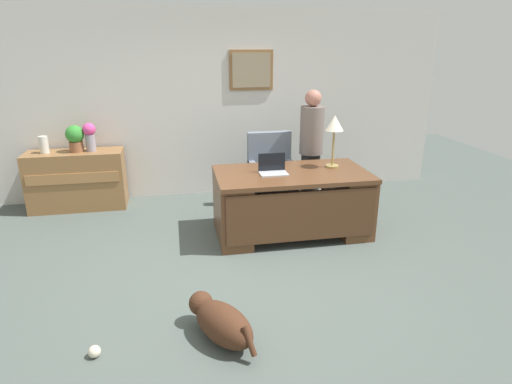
{
  "coord_description": "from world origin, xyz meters",
  "views": [
    {
      "loc": [
        -0.58,
        -3.84,
        2.21
      ],
      "look_at": [
        0.21,
        0.3,
        0.75
      ],
      "focal_mm": 30.34,
      "sensor_mm": 36.0,
      "label": 1
    }
  ],
  "objects": [
    {
      "name": "ground_plane",
      "position": [
        0.0,
        0.0,
        0.0
      ],
      "size": [
        12.0,
        12.0,
        0.0
      ],
      "primitive_type": "plane",
      "color": "#4C5651"
    },
    {
      "name": "back_wall",
      "position": [
        0.0,
        2.6,
        1.35
      ],
      "size": [
        7.0,
        0.16,
        2.7
      ],
      "color": "silver",
      "rests_on": "ground_plane"
    },
    {
      "name": "desk",
      "position": [
        0.75,
        0.84,
        0.42
      ],
      "size": [
        1.8,
        0.99,
        0.77
      ],
      "color": "brown",
      "rests_on": "ground_plane"
    },
    {
      "name": "credenza",
      "position": [
        -1.94,
        2.25,
        0.4
      ],
      "size": [
        1.28,
        0.5,
        0.81
      ],
      "color": "olive",
      "rests_on": "ground_plane"
    },
    {
      "name": "armchair",
      "position": [
        0.7,
        1.69,
        0.48
      ],
      "size": [
        0.6,
        0.59,
        1.06
      ],
      "color": "slate",
      "rests_on": "ground_plane"
    },
    {
      "name": "person_standing",
      "position": [
        1.23,
        1.64,
        0.84
      ],
      "size": [
        0.32,
        0.32,
        1.63
      ],
      "color": "#262323",
      "rests_on": "ground_plane"
    },
    {
      "name": "dog_lying",
      "position": [
        -0.32,
        -0.99,
        0.16
      ],
      "size": [
        0.57,
        0.7,
        0.3
      ],
      "color": "#472819",
      "rests_on": "ground_plane"
    },
    {
      "name": "laptop",
      "position": [
        0.52,
        0.87,
        0.83
      ],
      "size": [
        0.32,
        0.22,
        0.22
      ],
      "color": "#B2B5BA",
      "rests_on": "desk"
    },
    {
      "name": "desk_lamp",
      "position": [
        1.29,
        0.98,
        1.27
      ],
      "size": [
        0.22,
        0.22,
        0.63
      ],
      "color": "#9E8447",
      "rests_on": "desk"
    },
    {
      "name": "vase_with_flowers",
      "position": [
        -1.7,
        2.25,
        1.03
      ],
      "size": [
        0.17,
        0.17,
        0.38
      ],
      "color": "#98919E",
      "rests_on": "credenza"
    },
    {
      "name": "vase_empty",
      "position": [
        -2.3,
        2.25,
        0.92
      ],
      "size": [
        0.12,
        0.12,
        0.23
      ],
      "primitive_type": "cylinder",
      "color": "silver",
      "rests_on": "credenza"
    },
    {
      "name": "potted_plant",
      "position": [
        -1.89,
        2.25,
        1.0
      ],
      "size": [
        0.24,
        0.24,
        0.36
      ],
      "color": "brown",
      "rests_on": "credenza"
    },
    {
      "name": "dog_toy_ball",
      "position": [
        -1.26,
        -1.03,
        0.05
      ],
      "size": [
        0.09,
        0.09,
        0.09
      ],
      "primitive_type": "sphere",
      "color": "beige",
      "rests_on": "ground_plane"
    }
  ]
}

